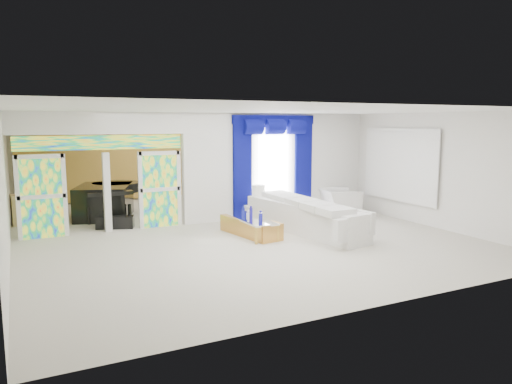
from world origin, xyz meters
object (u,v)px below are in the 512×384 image
console_table (268,212)px  coffee_table (250,227)px  grand_piano (104,202)px  armchair (339,202)px  white_sofa (304,218)px

console_table → coffee_table: bearing=-130.4°
grand_piano → console_table: bearing=-11.3°
armchair → grand_piano: grand_piano is taller
console_table → armchair: 2.34m
console_table → white_sofa: bearing=-87.4°
white_sofa → armchair: 2.75m
white_sofa → grand_piano: grand_piano is taller
white_sofa → console_table: (-0.08, 1.79, -0.15)m
armchair → grand_piano: 6.92m
white_sofa → armchair: size_ratio=3.26×
coffee_table → console_table: (1.27, 1.49, 0.01)m
coffee_table → armchair: (3.59, 1.29, 0.17)m
armchair → grand_piano: size_ratio=0.62×
white_sofa → coffee_table: white_sofa is taller
grand_piano → armchair: bearing=-3.0°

